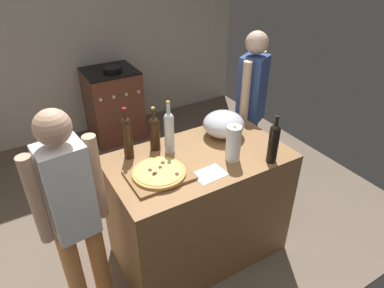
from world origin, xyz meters
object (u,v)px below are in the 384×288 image
at_px(wine_bottle_green, 127,136).
at_px(person_in_stripes, 74,214).
at_px(stove, 114,104).
at_px(wine_bottle_dark, 169,131).
at_px(person_in_red, 251,107).
at_px(mixing_bowl, 224,124).
at_px(wine_bottle_amber, 154,132).
at_px(paper_towel_roll, 233,144).
at_px(pizza, 159,172).
at_px(wine_bottle_clear, 274,142).

bearing_deg(wine_bottle_green, person_in_stripes, -144.79).
bearing_deg(stove, wine_bottle_dark, -96.36).
bearing_deg(person_in_red, mixing_bowl, -149.58).
bearing_deg(wine_bottle_green, wine_bottle_amber, 1.63).
xyz_separation_m(person_in_stripes, person_in_red, (1.75, 0.56, 0.03)).
bearing_deg(wine_bottle_amber, mixing_bowl, -9.32).
bearing_deg(paper_towel_roll, stove, 92.45).
distance_m(pizza, paper_towel_roll, 0.54).
xyz_separation_m(mixing_bowl, person_in_red, (0.52, 0.31, -0.11)).
relative_size(wine_bottle_clear, wine_bottle_dark, 0.88).
relative_size(paper_towel_roll, person_in_stripes, 0.17).
height_order(wine_bottle_dark, wine_bottle_amber, wine_bottle_dark).
relative_size(paper_towel_roll, wine_bottle_dark, 0.67).
bearing_deg(wine_bottle_green, person_in_red, 10.03).
bearing_deg(mixing_bowl, wine_bottle_clear, -80.56).
xyz_separation_m(mixing_bowl, person_in_stripes, (-1.22, -0.26, -0.13)).
height_order(wine_bottle_clear, wine_bottle_dark, wine_bottle_dark).
relative_size(pizza, wine_bottle_dark, 0.89).
relative_size(wine_bottle_amber, person_in_red, 0.21).
distance_m(wine_bottle_green, wine_bottle_dark, 0.29).
distance_m(person_in_stripes, person_in_red, 1.83).
relative_size(wine_bottle_amber, person_in_stripes, 0.21).
bearing_deg(paper_towel_roll, wine_bottle_dark, 135.88).
xyz_separation_m(paper_towel_roll, person_in_red, (0.66, 0.62, -0.14)).
bearing_deg(paper_towel_roll, wine_bottle_clear, -34.90).
height_order(person_in_stripes, person_in_red, person_in_red).
xyz_separation_m(wine_bottle_clear, wine_bottle_dark, (-0.54, 0.47, 0.01)).
bearing_deg(pizza, wine_bottle_dark, 49.30).
height_order(pizza, person_in_stripes, person_in_stripes).
distance_m(paper_towel_roll, person_in_stripes, 1.10).
height_order(paper_towel_roll, wine_bottle_clear, wine_bottle_clear).
xyz_separation_m(pizza, wine_bottle_dark, (0.20, 0.23, 0.14)).
bearing_deg(person_in_stripes, wine_bottle_green, 35.21).
relative_size(wine_bottle_clear, wine_bottle_amber, 1.05).
bearing_deg(person_in_red, wine_bottle_clear, -120.05).
bearing_deg(stove, paper_towel_roll, -87.55).
distance_m(wine_bottle_clear, wine_bottle_dark, 0.71).
relative_size(wine_bottle_green, person_in_red, 0.24).
distance_m(wine_bottle_green, person_in_red, 1.30).
relative_size(mixing_bowl, wine_bottle_dark, 0.81).
relative_size(pizza, mixing_bowl, 1.10).
distance_m(mixing_bowl, wine_bottle_clear, 0.47).
distance_m(mixing_bowl, stove, 2.11).
xyz_separation_m(pizza, stove, (0.42, 2.24, -0.52)).
distance_m(stove, person_in_red, 1.93).
height_order(wine_bottle_green, person_in_stripes, person_in_stripes).
bearing_deg(mixing_bowl, stove, 96.81).
bearing_deg(stove, wine_bottle_amber, -98.83).
distance_m(wine_bottle_green, wine_bottle_clear, 0.99).
height_order(paper_towel_roll, wine_bottle_amber, wine_bottle_amber).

